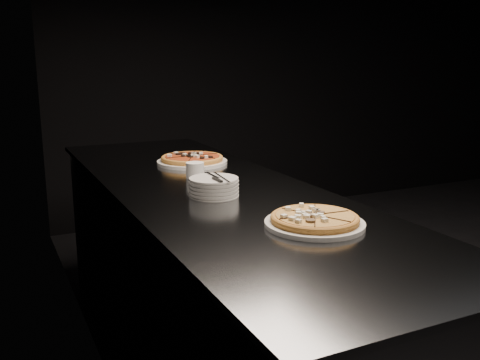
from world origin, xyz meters
name	(u,v)px	position (x,y,z in m)	size (l,w,h in m)	color
wall_left	(107,60)	(-2.50, 0.00, 1.40)	(0.02, 5.00, 2.80)	black
wall_back	(315,59)	(0.00, 2.50, 1.40)	(5.00, 0.02, 2.80)	black
counter	(211,295)	(-2.13, 0.00, 0.46)	(0.74, 2.44, 0.92)	slate
pizza_mushroom	(315,220)	(-2.05, -0.61, 0.94)	(0.30, 0.30, 0.03)	silver
pizza_tomato	(192,159)	(-2.03, 0.45, 0.94)	(0.33, 0.33, 0.04)	silver
plate_stack	(214,187)	(-2.17, -0.15, 0.95)	(0.18, 0.18, 0.07)	silver
cutlery	(217,178)	(-2.17, -0.17, 0.99)	(0.07, 0.19, 0.01)	silver
ramekin	(195,170)	(-2.13, 0.15, 0.95)	(0.07, 0.07, 0.07)	silver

